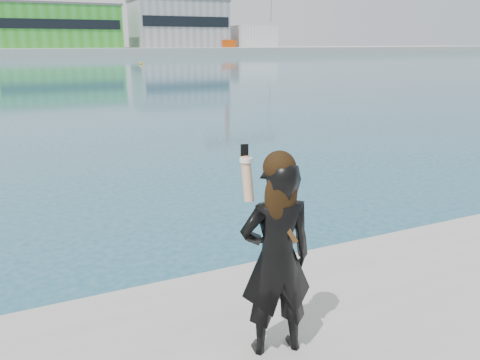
% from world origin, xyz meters
% --- Properties ---
extents(far_quay, '(320.00, 40.00, 2.00)m').
position_xyz_m(far_quay, '(0.00, 130.00, 1.00)').
color(far_quay, '#9E9E99').
rests_on(far_quay, ground).
extents(warehouse_green, '(30.60, 16.36, 10.50)m').
position_xyz_m(warehouse_green, '(8.00, 127.98, 7.26)').
color(warehouse_green, green).
rests_on(warehouse_green, far_quay).
extents(warehouse_grey_right, '(25.50, 15.35, 12.50)m').
position_xyz_m(warehouse_grey_right, '(40.00, 127.98, 8.26)').
color(warehouse_grey_right, gray).
rests_on(warehouse_grey_right, far_quay).
extents(ancillary_shed, '(12.00, 10.00, 6.00)m').
position_xyz_m(ancillary_shed, '(62.00, 126.00, 5.00)').
color(ancillary_shed, silver).
rests_on(ancillary_shed, far_quay).
extents(flagpole_right, '(1.28, 0.16, 8.00)m').
position_xyz_m(flagpole_right, '(22.09, 121.00, 6.54)').
color(flagpole_right, silver).
rests_on(flagpole_right, far_quay).
extents(buoy_near, '(0.50, 0.50, 0.50)m').
position_xyz_m(buoy_near, '(15.57, 71.63, 0.00)').
color(buoy_near, '#FEB40D').
rests_on(buoy_near, ground).
extents(woman, '(0.67, 0.50, 1.76)m').
position_xyz_m(woman, '(-0.35, -0.55, 1.69)').
color(woman, black).
rests_on(woman, near_quay).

